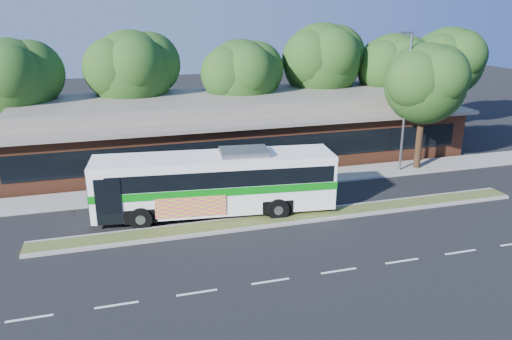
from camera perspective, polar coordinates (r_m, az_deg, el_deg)
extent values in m
plane|color=black|center=(25.67, 4.66, -6.11)|extent=(120.00, 120.00, 0.00)
cube|color=#404C20|center=(26.15, 4.20, -5.44)|extent=(26.00, 1.10, 0.15)
cube|color=gray|center=(31.26, 0.52, -1.38)|extent=(44.00, 2.60, 0.12)
cube|color=brown|center=(36.92, -2.42, 4.18)|extent=(32.00, 10.00, 3.20)
cube|color=slate|center=(36.55, -2.46, 6.79)|extent=(33.20, 11.20, 0.24)
cube|color=slate|center=(36.43, -2.47, 7.77)|extent=(30.00, 8.00, 1.00)
cube|color=black|center=(32.20, -0.27, 2.27)|extent=(30.00, 0.06, 1.60)
cylinder|color=slate|center=(33.72, 16.70, 7.12)|extent=(0.16, 0.16, 9.00)
cube|color=slate|center=(32.99, 16.82, 14.79)|extent=(0.90, 0.18, 0.14)
cylinder|color=black|center=(38.34, -25.57, 3.52)|extent=(0.44, 0.44, 3.99)
sphere|color=#1D3F15|center=(37.68, -26.35, 9.02)|extent=(5.80, 5.80, 5.80)
sphere|color=#1D3F15|center=(37.85, -24.38, 10.03)|extent=(4.52, 4.52, 4.52)
cylinder|color=black|center=(38.76, -13.66, 5.11)|extent=(0.44, 0.44, 4.20)
sphere|color=#1D3F15|center=(38.10, -14.10, 10.83)|extent=(6.00, 6.00, 6.00)
sphere|color=#1D3F15|center=(38.57, -12.15, 11.77)|extent=(4.68, 4.68, 4.68)
cylinder|color=black|center=(38.98, -1.71, 5.38)|extent=(0.44, 0.44, 3.78)
sphere|color=#1D3F15|center=(38.35, -1.76, 10.58)|extent=(5.60, 5.60, 5.60)
sphere|color=#1D3F15|center=(39.02, -0.09, 11.39)|extent=(4.37, 4.37, 4.37)
cylinder|color=black|center=(42.08, 7.27, 6.64)|extent=(0.44, 0.44, 4.41)
sphere|color=#1D3F15|center=(41.47, 7.50, 12.14)|extent=(6.20, 6.20, 6.20)
sphere|color=#1D3F15|center=(42.41, 9.04, 12.88)|extent=(4.84, 4.84, 4.84)
cylinder|color=black|center=(43.99, 15.02, 6.30)|extent=(0.44, 0.44, 3.86)
sphere|color=#1D3F15|center=(43.42, 15.42, 11.04)|extent=(5.80, 5.80, 5.80)
sphere|color=#1D3F15|center=(44.42, 16.65, 11.69)|extent=(4.52, 4.52, 4.52)
cylinder|color=black|center=(48.09, 20.61, 6.89)|extent=(0.44, 0.44, 4.12)
sphere|color=#1D3F15|center=(47.57, 21.14, 11.44)|extent=(6.00, 6.00, 6.00)
sphere|color=#1D3F15|center=(48.70, 22.18, 12.02)|extent=(4.68, 4.68, 4.68)
cube|color=white|center=(26.18, -4.72, -1.40)|extent=(12.64, 3.99, 2.86)
cube|color=black|center=(26.02, -4.07, -0.18)|extent=(11.66, 3.93, 0.86)
cube|color=white|center=(25.78, -4.80, 1.33)|extent=(12.67, 4.01, 0.27)
cube|color=#057C10|center=(26.21, -4.72, -1.58)|extent=(12.71, 4.06, 0.39)
cube|color=black|center=(26.31, -18.39, -1.42)|extent=(0.32, 2.32, 1.77)
cube|color=black|center=(27.19, 8.43, 0.71)|extent=(0.30, 2.16, 1.14)
cube|color=#EF4672|center=(25.11, -7.45, -4.20)|extent=(3.51, 0.44, 1.04)
cube|color=slate|center=(25.87, -1.38, 2.08)|extent=(2.65, 1.92, 0.31)
cylinder|color=black|center=(25.39, -13.05, -5.42)|extent=(1.17, 0.50, 1.14)
cylinder|color=black|center=(27.79, -12.81, -3.30)|extent=(1.17, 0.50, 1.14)
cylinder|color=black|center=(25.86, 2.51, -4.49)|extent=(1.17, 0.50, 1.14)
cylinder|color=black|center=(28.22, 1.39, -2.49)|extent=(1.17, 0.50, 1.14)
cylinder|color=black|center=(35.10, 18.16, 3.39)|extent=(0.44, 0.44, 4.22)
sphere|color=#1D3F15|center=(34.40, 18.77, 9.32)|extent=(5.22, 5.22, 5.22)
sphere|color=#1D3F15|center=(35.34, 20.07, 10.08)|extent=(4.07, 4.07, 4.07)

